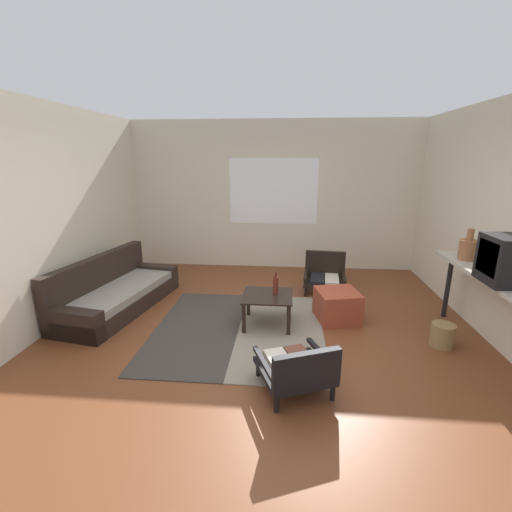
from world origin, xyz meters
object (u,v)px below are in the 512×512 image
(console_shelf, at_px, (490,283))
(clay_vase, at_px, (468,249))
(armchair_striped_foreground, at_px, (297,368))
(glass_bottle, at_px, (276,285))
(ottoman_orange, at_px, (337,305))
(armchair_by_window, at_px, (325,274))
(coffee_table, at_px, (267,300))
(couch, at_px, (116,293))
(wicker_basket, at_px, (442,335))
(crt_television, at_px, (512,260))

(console_shelf, distance_m, clay_vase, 0.58)
(armchair_striped_foreground, xyz_separation_m, glass_bottle, (-0.24, 1.35, 0.28))
(ottoman_orange, relative_size, glass_bottle, 1.75)
(armchair_by_window, distance_m, console_shelf, 2.33)
(console_shelf, relative_size, glass_bottle, 6.42)
(armchair_striped_foreground, height_order, clay_vase, clay_vase)
(armchair_striped_foreground, xyz_separation_m, console_shelf, (2.00, 0.89, 0.54))
(armchair_striped_foreground, relative_size, ottoman_orange, 1.54)
(coffee_table, bearing_deg, couch, 171.42)
(couch, xyz_separation_m, ottoman_orange, (3.03, -0.10, -0.02))
(couch, distance_m, ottoman_orange, 3.03)
(clay_vase, bearing_deg, couch, 177.35)
(glass_bottle, bearing_deg, ottoman_orange, 13.45)
(coffee_table, relative_size, glass_bottle, 2.11)
(console_shelf, bearing_deg, ottoman_orange, 155.86)
(couch, distance_m, armchair_by_window, 3.12)
(coffee_table, bearing_deg, console_shelf, -10.19)
(wicker_basket, bearing_deg, armchair_by_window, 125.10)
(ottoman_orange, distance_m, glass_bottle, 0.88)
(glass_bottle, bearing_deg, armchair_by_window, 59.52)
(armchair_striped_foreground, height_order, console_shelf, console_shelf)
(clay_vase, bearing_deg, glass_bottle, -177.96)
(ottoman_orange, distance_m, crt_television, 1.94)
(coffee_table, distance_m, armchair_striped_foreground, 1.35)
(couch, height_order, clay_vase, clay_vase)
(couch, relative_size, armchair_striped_foreground, 2.66)
(console_shelf, bearing_deg, armchair_striped_foreground, -155.96)
(coffee_table, relative_size, ottoman_orange, 1.21)
(ottoman_orange, bearing_deg, armchair_by_window, 93.23)
(couch, distance_m, armchair_striped_foreground, 2.96)
(clay_vase, bearing_deg, coffee_table, -177.16)
(console_shelf, relative_size, wicker_basket, 7.08)
(couch, height_order, glass_bottle, couch)
(crt_television, distance_m, wicker_basket, 1.10)
(couch, height_order, coffee_table, couch)
(armchair_by_window, height_order, clay_vase, clay_vase)
(armchair_striped_foreground, distance_m, ottoman_orange, 1.63)
(armchair_by_window, distance_m, crt_television, 2.63)
(couch, height_order, wicker_basket, couch)
(clay_vase, xyz_separation_m, glass_bottle, (-2.24, -0.08, -0.49))
(couch, bearing_deg, clay_vase, -2.65)
(ottoman_orange, relative_size, crt_television, 1.10)
(armchair_by_window, distance_m, armchair_striped_foreground, 2.64)
(coffee_table, xyz_separation_m, wicker_basket, (1.98, -0.35, -0.20))
(couch, height_order, armchair_striped_foreground, couch)
(coffee_table, distance_m, wicker_basket, 2.02)
(ottoman_orange, distance_m, wicker_basket, 1.23)
(couch, relative_size, wicker_basket, 7.86)
(crt_television, bearing_deg, couch, 167.13)
(armchair_by_window, relative_size, clay_vase, 1.86)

